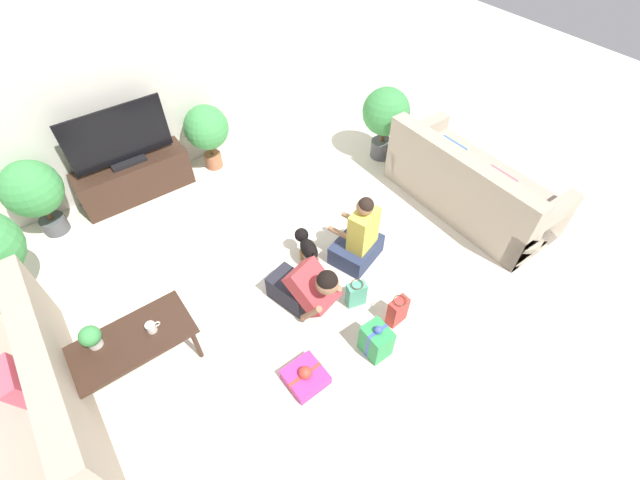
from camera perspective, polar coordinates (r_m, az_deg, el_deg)
The scene contains 19 objects.
ground_plane at distance 4.45m, azimuth -3.75°, elevation -6.49°, with size 16.00×16.00×0.00m, color beige.
wall_back at distance 5.56m, azimuth -20.71°, elevation 20.45°, with size 8.40×0.06×2.60m.
sofa_left at distance 4.22m, azimuth -34.76°, elevation -17.65°, with size 0.90×2.02×0.87m.
sofa_right at distance 5.36m, azimuth 19.32°, elevation 6.79°, with size 0.90×2.02×0.87m.
coffee_table at distance 3.96m, azimuth -24.15°, elevation -12.68°, with size 1.06×0.50×0.47m.
tv_console at distance 5.74m, azimuth -23.45°, elevation 7.54°, with size 1.32×0.40×0.49m.
tv at distance 5.44m, azimuth -25.22°, elevation 11.98°, with size 1.14×0.20×0.71m.
potted_plant_back_left at distance 5.49m, azimuth -33.94°, elevation 5.44°, with size 0.61×0.61×0.94m.
potted_plant_corner_right at distance 5.75m, azimuth 8.74°, elevation 16.17°, with size 0.61×0.61×0.99m.
potted_plant_back_right at distance 5.71m, azimuth -14.87°, elevation 14.06°, with size 0.55×0.55×0.88m.
person_kneeling at distance 4.03m, azimuth -1.90°, elevation -6.41°, with size 0.49×0.78×0.76m.
person_sitting at distance 4.49m, azimuth 5.23°, elevation 0.17°, with size 0.62×0.58×0.89m.
dog at distance 4.49m, azimuth -1.78°, elevation -0.76°, with size 0.21×0.49×0.36m.
gift_box_a at distance 3.90m, azimuth -1.95°, elevation -17.73°, with size 0.34×0.34×0.20m.
gift_box_b at distance 3.96m, azimuth 7.49°, elevation -13.17°, with size 0.21×0.25×0.40m.
gift_bag_a at distance 4.24m, azimuth 4.84°, elevation -7.16°, with size 0.21×0.15×0.31m.
gift_bag_b at distance 4.16m, azimuth 10.30°, elevation -9.27°, with size 0.20×0.13×0.34m.
mug at distance 3.85m, azimuth -21.56°, elevation -10.78°, with size 0.12×0.08×0.09m.
tabletop_plant at distance 3.90m, azimuth -28.27°, elevation -11.33°, with size 0.17×0.17×0.22m.
Camera 1 is at (-1.30, -2.26, 3.61)m, focal length 24.00 mm.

